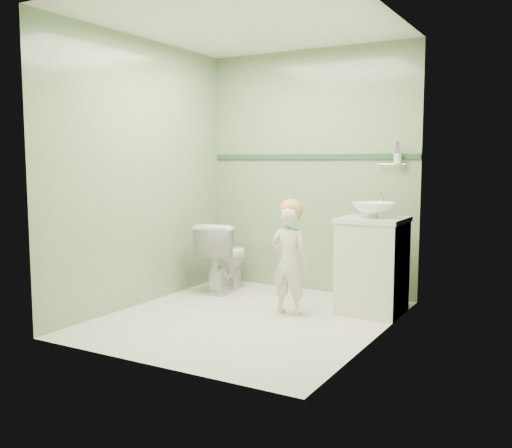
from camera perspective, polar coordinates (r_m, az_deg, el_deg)
The scene contains 12 objects.
ground at distance 4.84m, azimuth -0.89°, elevation -9.39°, with size 2.50×2.50×0.00m, color silver.
room_shell at distance 4.66m, azimuth -0.91°, elevation 4.96°, with size 2.50×2.54×2.40m.
trim_stripe at distance 5.76m, azimuth 5.38°, elevation 6.69°, with size 2.20×0.02×0.05m, color #2A4C34.
vanity at distance 5.04m, azimuth 11.50°, elevation -4.22°, with size 0.52×0.50×0.80m, color white.
counter at distance 4.98m, azimuth 11.60°, elevation 0.42°, with size 0.54×0.52×0.04m, color white.
basin at distance 4.97m, azimuth 11.63°, elevation 1.39°, with size 0.37×0.37×0.13m, color white.
faucet at distance 5.14m, azimuth 12.28°, elevation 2.42°, with size 0.03×0.13×0.18m.
cup_holder at distance 5.40m, azimuth 13.85°, elevation 6.35°, with size 0.26×0.07×0.21m.
toilet at distance 5.81m, azimuth -3.19°, elevation -3.23°, with size 0.39×0.68×0.70m, color white.
toddler at distance 4.88m, azimuth 3.33°, elevation -3.71°, with size 0.34×0.22×0.92m, color beige.
hair_cap at distance 4.85m, azimuth 3.49°, elevation 1.30°, with size 0.20×0.20×0.20m, color #C58949.
teal_toothbrush at distance 4.70m, azimuth 3.51°, elevation -0.35°, with size 0.11×0.13×0.08m.
Camera 1 is at (2.36, -4.02, 1.31)m, focal length 40.16 mm.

